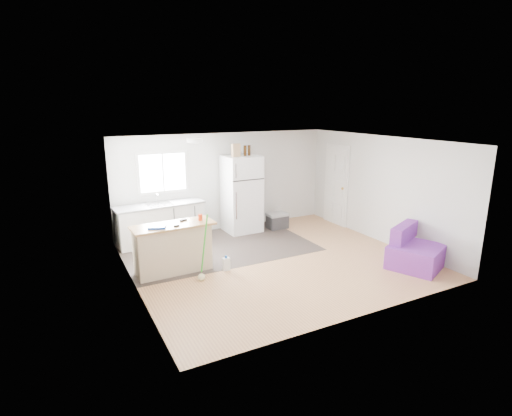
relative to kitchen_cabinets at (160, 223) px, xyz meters
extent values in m
cube|color=#A86F46|center=(1.75, -2.19, -0.46)|extent=(5.50, 5.00, 0.01)
cube|color=white|center=(1.75, -2.19, 1.94)|extent=(5.50, 5.00, 0.01)
cube|color=silver|center=(1.75, 0.31, 0.74)|extent=(5.50, 0.01, 2.40)
cube|color=silver|center=(1.75, -4.69, 0.74)|extent=(5.50, 0.01, 2.40)
cube|color=silver|center=(-1.00, -2.19, 0.74)|extent=(0.01, 5.00, 2.40)
cube|color=silver|center=(4.50, -2.19, 0.74)|extent=(0.01, 5.00, 2.40)
cube|color=#312925|center=(1.02, -0.94, -0.45)|extent=(4.05, 2.50, 0.00)
cube|color=white|center=(0.20, 0.30, 1.09)|extent=(1.18, 0.04, 0.98)
cube|color=white|center=(0.20, 0.28, 1.09)|extent=(1.05, 0.01, 0.85)
cube|color=white|center=(0.20, 0.28, 1.09)|extent=(0.03, 0.02, 0.85)
cube|color=white|center=(4.47, -0.64, 0.56)|extent=(0.05, 0.82, 2.03)
cube|color=white|center=(4.48, -0.64, 0.56)|extent=(0.03, 0.92, 2.10)
sphere|color=gold|center=(4.42, -0.96, 0.54)|extent=(0.07, 0.07, 0.07)
cylinder|color=white|center=(0.55, -0.99, 1.90)|extent=(0.30, 0.30, 0.07)
cube|color=white|center=(0.00, 0.00, -0.03)|extent=(1.99, 0.76, 0.85)
cube|color=gray|center=(0.00, 0.00, 0.42)|extent=(2.05, 0.80, 0.04)
cube|color=silver|center=(0.00, -0.03, 0.42)|extent=(0.57, 0.45, 0.06)
cube|color=#C4B38E|center=(-0.23, -1.79, -0.01)|extent=(1.39, 0.54, 0.89)
cube|color=tan|center=(-0.20, -1.79, 0.45)|extent=(1.53, 0.63, 0.04)
cube|color=white|center=(2.01, -0.09, 0.48)|extent=(0.84, 0.79, 1.87)
cube|color=black|center=(2.01, -0.48, 0.89)|extent=(0.83, 0.03, 0.02)
cube|color=silver|center=(1.68, -0.49, 1.14)|extent=(0.03, 0.02, 0.34)
cube|color=silver|center=(1.68, -0.49, 0.31)|extent=(0.03, 0.02, 0.66)
cube|color=#2E2E31|center=(2.89, -0.34, -0.29)|extent=(0.50, 0.34, 0.33)
cube|color=gray|center=(2.89, -0.34, -0.09)|extent=(0.53, 0.36, 0.07)
cube|color=purple|center=(3.98, -3.75, -0.23)|extent=(1.22, 1.19, 0.44)
cube|color=purple|center=(3.98, -3.42, 0.16)|extent=(0.96, 0.58, 0.33)
cube|color=silver|center=(0.67, -2.19, -0.33)|extent=(0.13, 0.10, 0.25)
cylinder|color=blue|center=(0.67, -2.19, -0.19)|extent=(0.05, 0.05, 0.05)
cylinder|color=green|center=(0.22, -2.29, 0.18)|extent=(0.08, 0.32, 1.18)
sphere|color=beige|center=(0.10, -2.40, -0.40)|extent=(0.14, 0.14, 0.14)
cylinder|color=red|center=(0.34, -1.78, 0.53)|extent=(0.08, 0.08, 0.12)
cube|color=#1340B7|center=(-0.51, -1.88, 0.49)|extent=(0.36, 0.31, 0.04)
cube|color=black|center=(0.04, -1.66, 0.49)|extent=(0.15, 0.09, 0.03)
cube|color=black|center=(-0.18, -1.95, 0.49)|extent=(0.11, 0.06, 0.03)
cube|color=tan|center=(1.84, -0.16, 1.57)|extent=(0.20, 0.11, 0.30)
cylinder|color=#38200A|center=(2.08, -0.15, 1.54)|extent=(0.07, 0.07, 0.25)
cylinder|color=#38200A|center=(2.20, -0.14, 1.54)|extent=(0.09, 0.09, 0.25)
camera|label=1|loc=(-2.09, -8.71, 2.61)|focal=28.00mm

